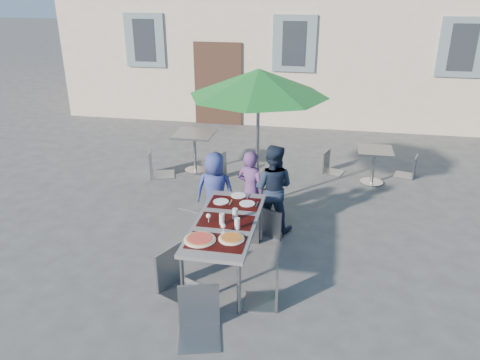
% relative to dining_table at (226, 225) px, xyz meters
% --- Properties ---
extents(ground, '(90.00, 90.00, 0.00)m').
position_rel_dining_table_xyz_m(ground, '(0.24, -0.49, -0.70)').
color(ground, '#444446').
rests_on(ground, ground).
extents(dining_table, '(0.80, 1.85, 0.76)m').
position_rel_dining_table_xyz_m(dining_table, '(0.00, 0.00, 0.00)').
color(dining_table, '#4D4C52').
rests_on(dining_table, ground).
extents(pizza_near_left, '(0.39, 0.39, 0.03)m').
position_rel_dining_table_xyz_m(pizza_near_left, '(-0.20, -0.54, 0.07)').
color(pizza_near_left, white).
rests_on(pizza_near_left, dining_table).
extents(pizza_near_right, '(0.32, 0.32, 0.03)m').
position_rel_dining_table_xyz_m(pizza_near_right, '(0.17, -0.45, 0.07)').
color(pizza_near_right, white).
rests_on(pizza_near_right, dining_table).
extents(glassware, '(0.46, 0.46, 0.15)m').
position_rel_dining_table_xyz_m(glassware, '(0.05, -0.09, 0.13)').
color(glassware, silver).
rests_on(glassware, dining_table).
extents(place_settings, '(0.64, 0.47, 0.01)m').
position_rel_dining_table_xyz_m(place_settings, '(0.00, 0.63, 0.06)').
color(place_settings, white).
rests_on(place_settings, dining_table).
extents(child_0, '(0.63, 0.43, 1.25)m').
position_rel_dining_table_xyz_m(child_0, '(-0.44, 1.17, -0.07)').
color(child_0, navy).
rests_on(child_0, ground).
extents(child_1, '(0.55, 0.46, 1.29)m').
position_rel_dining_table_xyz_m(child_1, '(0.11, 1.26, -0.05)').
color(child_1, '#5A366F').
rests_on(child_1, ground).
extents(child_2, '(0.71, 0.45, 1.39)m').
position_rel_dining_table_xyz_m(child_2, '(0.44, 1.30, 0.00)').
color(child_2, '#1B263C').
rests_on(child_2, ground).
extents(chair_0, '(0.52, 0.53, 0.94)m').
position_rel_dining_table_xyz_m(chair_0, '(-0.68, 0.77, -0.15)').
color(chair_0, '#90979B').
rests_on(chair_0, ground).
extents(chair_1, '(0.41, 0.41, 0.85)m').
position_rel_dining_table_xyz_m(chair_1, '(0.13, 0.84, -0.20)').
color(chair_1, gray).
rests_on(chair_1, ground).
extents(chair_2, '(0.52, 0.52, 0.89)m').
position_rel_dining_table_xyz_m(chair_2, '(0.50, 1.08, -0.18)').
color(chair_2, gray).
rests_on(chair_2, ground).
extents(chair_3, '(0.62, 0.62, 1.05)m').
position_rel_dining_table_xyz_m(chair_3, '(-0.54, -0.53, -0.08)').
color(chair_3, gray).
rests_on(chair_3, ground).
extents(chair_4, '(0.44, 0.44, 0.89)m').
position_rel_dining_table_xyz_m(chair_4, '(0.66, -0.60, -0.18)').
color(chair_4, gray).
rests_on(chair_4, ground).
extents(chair_5, '(0.57, 0.57, 1.04)m').
position_rel_dining_table_xyz_m(chair_5, '(-0.03, -1.26, -0.08)').
color(chair_5, gray).
rests_on(chair_5, ground).
extents(patio_umbrella, '(2.29, 2.29, 2.38)m').
position_rel_dining_table_xyz_m(patio_umbrella, '(0.08, 2.11, 1.44)').
color(patio_umbrella, '#ADB0B5').
rests_on(patio_umbrella, ground).
extents(cafe_table_0, '(0.78, 0.78, 0.83)m').
position_rel_dining_table_xyz_m(cafe_table_0, '(-1.41, 3.42, -0.09)').
color(cafe_table_0, '#ADB0B5').
rests_on(cafe_table_0, ground).
extents(bg_chair_l_0, '(0.60, 0.60, 1.06)m').
position_rel_dining_table_xyz_m(bg_chair_l_0, '(-2.12, 3.06, -0.07)').
color(bg_chair_l_0, '#8F949A').
rests_on(bg_chair_l_0, ground).
extents(bg_chair_r_0, '(0.55, 0.55, 0.96)m').
position_rel_dining_table_xyz_m(bg_chair_r_0, '(-0.93, 3.22, -0.14)').
color(bg_chair_r_0, gray).
rests_on(bg_chair_r_0, ground).
extents(cafe_table_1, '(0.65, 0.65, 0.70)m').
position_rel_dining_table_xyz_m(cafe_table_1, '(2.14, 3.47, -0.24)').
color(cafe_table_1, '#ADB0B5').
rests_on(cafe_table_1, ground).
extents(bg_chair_l_1, '(0.48, 0.48, 0.84)m').
position_rel_dining_table_xyz_m(bg_chair_l_1, '(1.33, 3.92, -0.21)').
color(bg_chair_l_1, gray).
rests_on(bg_chair_l_1, ground).
extents(bg_chair_r_1, '(0.47, 0.46, 0.85)m').
position_rel_dining_table_xyz_m(bg_chair_r_1, '(2.91, 3.97, -0.21)').
color(bg_chair_r_1, gray).
rests_on(bg_chair_r_1, ground).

